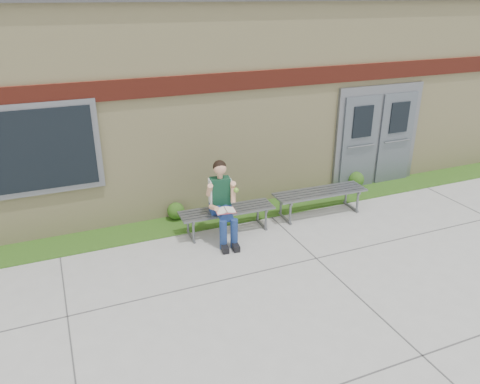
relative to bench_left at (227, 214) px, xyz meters
name	(u,v)px	position (x,y,z in m)	size (l,w,h in m)	color
ground	(277,287)	(0.04, -2.00, -0.35)	(80.00, 80.00, 0.00)	#9E9E99
grass_strip	(218,217)	(0.04, 0.60, -0.34)	(16.00, 0.80, 0.02)	#295015
school_building	(168,84)	(0.04, 3.99, 1.75)	(16.20, 6.22, 4.20)	beige
bench_left	(227,214)	(0.00, 0.00, 0.00)	(1.77, 0.54, 0.46)	slate
bench_right	(320,196)	(2.00, 0.00, 0.03)	(1.92, 0.59, 0.49)	slate
girl	(223,201)	(-0.17, -0.22, 0.39)	(0.54, 0.93, 1.45)	navy
shrub_mid	(176,211)	(-0.75, 0.85, -0.16)	(0.34, 0.34, 0.34)	#295015
shrub_east	(356,180)	(3.49, 0.85, -0.15)	(0.37, 0.37, 0.37)	#295015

